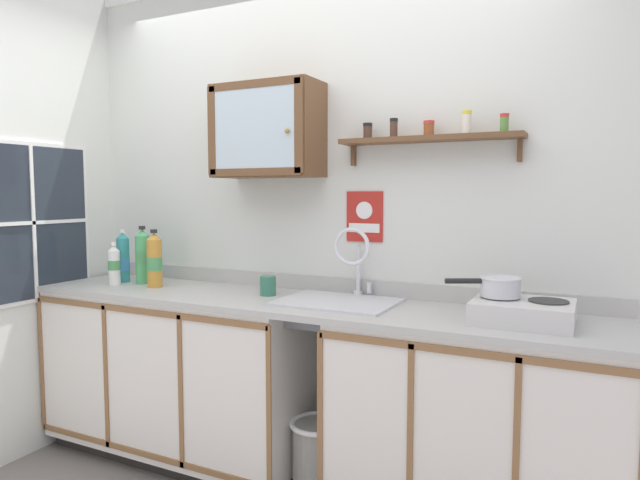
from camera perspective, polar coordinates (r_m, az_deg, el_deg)
The scene contains 18 objects.
back_wall at distance 2.95m, azimuth 0.20°, elevation 2.81°, with size 3.58×0.07×2.69m.
lower_cabinet_run at distance 3.25m, azimuth -14.13°, elevation -13.22°, with size 1.53×0.58×0.91m.
lower_cabinet_run_right at distance 2.57m, azimuth 15.66°, elevation -18.17°, with size 1.21×0.58×0.91m.
countertop at distance 2.73m, azimuth -2.70°, elevation -6.46°, with size 2.94×0.60×0.03m, color #B2B2AD.
backsplash at distance 2.95m, azimuth -0.10°, elevation -4.48°, with size 2.94×0.02×0.08m, color #B2B2AD.
sink at distance 2.66m, azimuth 1.99°, elevation -6.45°, with size 0.55×0.45×0.45m.
hot_plate_stove at distance 2.38m, azimuth 20.08°, elevation -6.91°, with size 0.38×0.32×0.10m.
saucepan at distance 2.40m, azimuth 17.91°, elevation -4.52°, with size 0.29×0.20×0.08m.
bottle_opaque_white_0 at distance 3.35m, azimuth -20.36°, elevation -2.42°, with size 0.07×0.07×0.24m.
bottle_soda_green_1 at distance 3.34m, azimuth -17.72°, elevation -1.62°, with size 0.08×0.08×0.33m.
bottle_detergent_teal_2 at distance 3.45m, azimuth -19.53°, elevation -1.81°, with size 0.07×0.07×0.31m.
bottle_juice_amber_3 at distance 3.20m, azimuth -16.62°, elevation -2.05°, with size 0.08×0.08×0.32m.
mug at distance 2.84m, azimuth -5.40°, elevation -4.66°, with size 0.11×0.08×0.10m.
wall_cabinet at distance 2.95m, azimuth -5.44°, elevation 11.08°, with size 0.57×0.28×0.48m.
spice_shelf at distance 2.66m, azimuth 11.06°, elevation 10.32°, with size 0.85×0.14×0.23m.
warning_sign at distance 2.82m, azimuth 4.59°, elevation 2.37°, with size 0.19×0.01×0.25m.
window at distance 3.46m, azimuth -27.44°, elevation 1.59°, with size 0.03×0.74×0.89m.
trash_bin at distance 2.84m, azimuth -0.23°, elevation -21.48°, with size 0.27×0.27×0.38m.
Camera 1 is at (1.30, -1.96, 1.46)m, focal length 31.20 mm.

